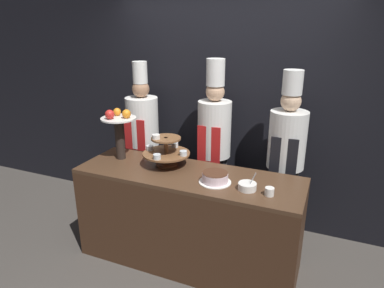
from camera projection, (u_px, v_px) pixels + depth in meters
ground_plane at (173, 281)px, 3.10m from camera, size 14.00×14.00×0.00m
wall_back at (224, 101)px, 3.80m from camera, size 10.00×0.06×2.80m
buffet_counter at (188, 218)px, 3.24m from camera, size 2.07×0.67×0.93m
tiered_stand at (166, 151)px, 3.22m from camera, size 0.45×0.45×0.32m
fruit_pedestal at (119, 128)px, 3.33m from camera, size 0.34×0.34×0.51m
cake_round at (215, 178)px, 2.90m from camera, size 0.28×0.28×0.09m
cup_white at (269, 192)px, 2.68m from camera, size 0.07×0.07×0.07m
serving_bowl_near at (247, 186)px, 2.77m from camera, size 0.15×0.15×0.16m
chef_left at (143, 135)px, 3.93m from camera, size 0.36×0.36×1.83m
chef_center_left at (214, 141)px, 3.60m from camera, size 0.35×0.35×1.89m
chef_center_right at (286, 154)px, 3.33m from camera, size 0.36×0.36×1.82m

